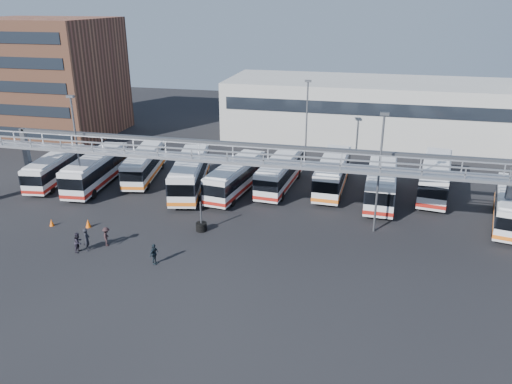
% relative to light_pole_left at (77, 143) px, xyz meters
% --- Properties ---
extents(ground, '(140.00, 140.00, 0.00)m').
position_rel_light_pole_left_xyz_m(ground, '(16.00, -8.00, -5.73)').
color(ground, black).
rests_on(ground, ground).
extents(gantry, '(51.40, 5.15, 7.10)m').
position_rel_light_pole_left_xyz_m(gantry, '(16.00, -2.13, -0.22)').
color(gantry, '#9A9CA2').
rests_on(gantry, ground).
extents(apartment_building, '(18.00, 15.00, 16.00)m').
position_rel_light_pole_left_xyz_m(apartment_building, '(-18.00, 22.00, 2.27)').
color(apartment_building, brown).
rests_on(apartment_building, ground).
extents(warehouse, '(42.00, 14.00, 8.00)m').
position_rel_light_pole_left_xyz_m(warehouse, '(28.00, 30.00, -1.73)').
color(warehouse, '#9E9E99').
rests_on(warehouse, ground).
extents(light_pole_left, '(0.70, 0.35, 10.21)m').
position_rel_light_pole_left_xyz_m(light_pole_left, '(0.00, 0.00, 0.00)').
color(light_pole_left, '#4C4F54').
rests_on(light_pole_left, ground).
extents(light_pole_mid, '(0.70, 0.35, 10.21)m').
position_rel_light_pole_left_xyz_m(light_pole_mid, '(28.00, -1.00, 0.00)').
color(light_pole_mid, '#4C4F54').
rests_on(light_pole_mid, ground).
extents(light_pole_back, '(0.70, 0.35, 10.21)m').
position_rel_light_pole_left_xyz_m(light_pole_back, '(20.00, 14.00, 0.00)').
color(light_pole_back, '#4C4F54').
rests_on(light_pole_back, ground).
extents(bus_0, '(3.56, 10.25, 3.05)m').
position_rel_light_pole_left_xyz_m(bus_0, '(-5.28, 3.54, -4.04)').
color(bus_0, silver).
rests_on(bus_0, ground).
extents(bus_1, '(3.53, 11.32, 3.38)m').
position_rel_light_pole_left_xyz_m(bus_1, '(-0.49, 3.60, -3.85)').
color(bus_1, silver).
rests_on(bus_1, ground).
extents(bus_2, '(4.20, 10.61, 3.14)m').
position_rel_light_pole_left_xyz_m(bus_2, '(3.42, 6.86, -3.99)').
color(bus_2, silver).
rests_on(bus_2, ground).
extents(bus_3, '(4.97, 11.79, 3.49)m').
position_rel_light_pole_left_xyz_m(bus_3, '(9.56, 4.39, -3.80)').
color(bus_3, silver).
rests_on(bus_3, ground).
extents(bus_4, '(3.87, 10.77, 3.20)m').
position_rel_light_pole_left_xyz_m(bus_4, '(14.23, 4.97, -3.96)').
color(bus_4, silver).
rests_on(bus_4, ground).
extents(bus_5, '(3.39, 10.91, 3.26)m').
position_rel_light_pole_left_xyz_m(bus_5, '(18.34, 7.37, -3.92)').
color(bus_5, silver).
rests_on(bus_5, ground).
extents(bus_6, '(3.01, 11.14, 3.35)m').
position_rel_light_pole_left_xyz_m(bus_6, '(23.62, 8.25, -3.87)').
color(bus_6, silver).
rests_on(bus_6, ground).
extents(bus_7, '(3.08, 11.59, 3.49)m').
position_rel_light_pole_left_xyz_m(bus_7, '(28.48, 6.51, -3.79)').
color(bus_7, silver).
rests_on(bus_7, ground).
extents(bus_8, '(4.20, 11.62, 3.45)m').
position_rel_light_pole_left_xyz_m(bus_8, '(33.72, 9.16, -3.82)').
color(bus_8, silver).
rests_on(bus_8, ground).
extents(bus_9, '(4.47, 10.64, 3.15)m').
position_rel_light_pole_left_xyz_m(bus_9, '(39.41, 3.27, -3.99)').
color(bus_9, silver).
rests_on(bus_9, ground).
extents(pedestrian_a, '(0.62, 0.78, 1.86)m').
position_rel_light_pole_left_xyz_m(pedestrian_a, '(6.17, -9.65, -4.80)').
color(pedestrian_a, black).
rests_on(pedestrian_a, ground).
extents(pedestrian_b, '(0.61, 0.79, 1.62)m').
position_rel_light_pole_left_xyz_m(pedestrian_b, '(5.63, -10.00, -4.92)').
color(pedestrian_b, black).
rests_on(pedestrian_b, ground).
extents(pedestrian_c, '(0.96, 1.18, 1.59)m').
position_rel_light_pole_left_xyz_m(pedestrian_c, '(7.27, -8.58, -4.93)').
color(pedestrian_c, black).
rests_on(pedestrian_c, ground).
extents(pedestrian_d, '(0.60, 1.01, 1.62)m').
position_rel_light_pole_left_xyz_m(pedestrian_d, '(12.17, -10.46, -4.92)').
color(pedestrian_d, black).
rests_on(pedestrian_d, ground).
extents(cone_left, '(0.48, 0.48, 0.64)m').
position_rel_light_pole_left_xyz_m(cone_left, '(0.71, -6.32, -5.41)').
color(cone_left, '#EC5B0D').
rests_on(cone_left, ground).
extents(cone_right, '(0.60, 0.60, 0.75)m').
position_rel_light_pole_left_xyz_m(cone_right, '(3.95, -5.83, -5.35)').
color(cone_right, '#EC5B0D').
rests_on(cone_right, ground).
extents(tire_stack, '(0.93, 0.93, 2.66)m').
position_rel_light_pole_left_xyz_m(tire_stack, '(13.72, -4.28, -5.28)').
color(tire_stack, black).
rests_on(tire_stack, ground).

